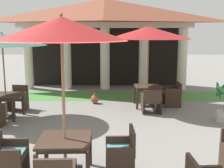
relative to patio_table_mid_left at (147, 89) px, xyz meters
The scene contains 15 objects.
background_pavilion 4.51m from the patio_table_mid_left, 115.85° to the left, with size 8.38×2.89×4.12m.
lawn_strip 2.43m from the patio_table_mid_left, 134.01° to the left, with size 10.18×1.86×0.01m, color #47843D.
patio_table_mid_left is the anchor object (origin of this frame).
patio_umbrella_mid_left 1.96m from the patio_table_mid_left, 99.46° to the right, with size 2.92×2.92×2.89m.
patio_chair_mid_left_south 0.94m from the patio_table_mid_left, 87.66° to the right, with size 0.63×0.60×0.82m.
patio_chair_mid_left_east 0.93m from the patio_table_mid_left, ahead, with size 0.60×0.66×0.86m.
patio_table_mid_right 5.55m from the patio_table_mid_left, 111.87° to the right, with size 0.98×0.98×0.73m.
patio_umbrella_mid_right 5.90m from the patio_table_mid_left, 111.87° to the right, with size 2.27×2.27×2.95m.
patio_chair_mid_right_west 6.06m from the patio_table_mid_left, 120.80° to the right, with size 0.57×0.62×0.83m.
patio_chair_mid_right_east 5.21m from the patio_table_mid_left, 101.42° to the right, with size 0.54×0.66×0.90m.
patio_table_far_back 4.76m from the patio_table_mid_left, 161.80° to the right, with size 0.91×0.91×0.75m.
patio_umbrella_far_back 5.08m from the patio_table_mid_left, 161.80° to the right, with size 2.64×2.64×2.64m.
patio_chair_far_back_north 4.50m from the patio_table_mid_left, behind, with size 0.60×0.55×0.84m.
potted_palm_right_edge 2.77m from the patio_table_mid_left, 40.46° to the right, with size 0.73×0.74×1.19m.
terracotta_urn 2.02m from the patio_table_mid_left, 168.91° to the left, with size 0.28×0.28×0.40m.
Camera 1 is at (0.47, -4.13, 2.63)m, focal length 46.21 mm.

